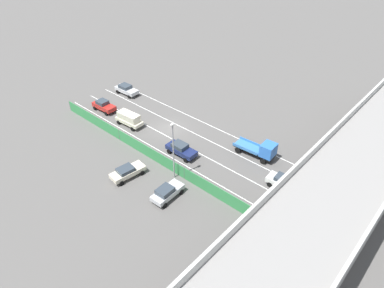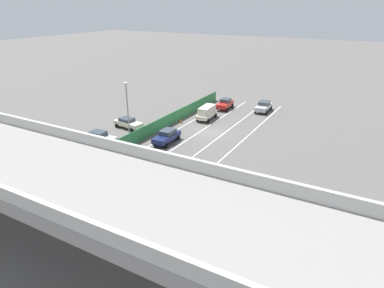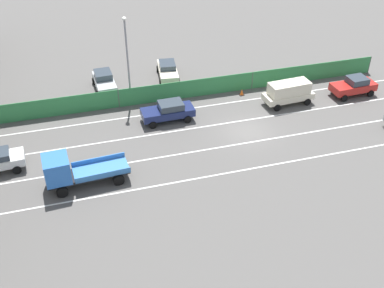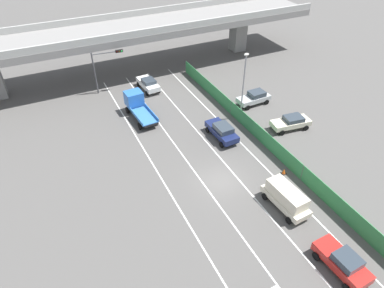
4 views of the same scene
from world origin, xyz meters
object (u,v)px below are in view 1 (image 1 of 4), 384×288
(car_sedan_red, at_px, (104,105))
(car_sedan_silver, at_px, (126,89))
(flatbed_truck_blue, at_px, (262,150))
(street_lamp, at_px, (173,146))
(traffic_light, at_px, (322,149))
(traffic_cone, at_px, (131,139))
(car_van_cream, at_px, (129,118))
(car_hatchback_white, at_px, (284,182))
(car_sedan_navy, at_px, (181,149))
(parked_wagon_silver, at_px, (167,192))
(parked_sedan_cream, at_px, (127,172))

(car_sedan_red, relative_size, car_sedan_silver, 0.93)
(flatbed_truck_blue, xyz_separation_m, street_lamp, (10.74, -6.03, 3.49))
(traffic_light, bearing_deg, flatbed_truck_blue, -76.88)
(street_lamp, height_order, traffic_cone, street_lamp)
(car_van_cream, distance_m, car_sedan_red, 6.65)
(car_sedan_silver, height_order, flatbed_truck_blue, flatbed_truck_blue)
(car_hatchback_white, bearing_deg, car_sedan_navy, -76.21)
(car_van_cream, bearing_deg, street_lamp, 73.02)
(car_sedan_silver, xyz_separation_m, parked_wagon_silver, (13.90, 24.18, -0.02))
(car_van_cream, height_order, traffic_light, traffic_light)
(car_hatchback_white, bearing_deg, car_van_cream, -82.64)
(car_sedan_red, bearing_deg, street_lamp, 77.96)
(flatbed_truck_blue, relative_size, traffic_light, 1.05)
(parked_wagon_silver, xyz_separation_m, traffic_light, (-15.68, 11.25, 3.11))
(car_sedan_navy, bearing_deg, flatbed_truck_blue, 127.97)
(car_sedan_navy, bearing_deg, traffic_light, 117.98)
(traffic_light, distance_m, traffic_cone, 26.18)
(car_van_cream, height_order, flatbed_truck_blue, flatbed_truck_blue)
(car_sedan_silver, relative_size, traffic_cone, 7.54)
(car_hatchback_white, distance_m, traffic_light, 6.18)
(car_sedan_silver, xyz_separation_m, traffic_cone, (9.10, 11.91, -0.64))
(car_hatchback_white, xyz_separation_m, traffic_light, (-4.98, 1.89, 3.13))
(car_sedan_red, height_order, flatbed_truck_blue, flatbed_truck_blue)
(car_van_cream, distance_m, traffic_light, 28.34)
(traffic_light, bearing_deg, car_van_cream, -73.04)
(car_sedan_silver, bearing_deg, car_van_cream, 52.70)
(parked_wagon_silver, xyz_separation_m, street_lamp, (-3.26, -1.98, 3.91))
(car_hatchback_white, xyz_separation_m, car_sedan_red, (3.09, -31.72, 0.05))
(street_lamp, bearing_deg, parked_wagon_silver, 31.25)
(car_hatchback_white, relative_size, flatbed_truck_blue, 0.75)
(car_sedan_navy, height_order, parked_sedan_cream, car_sedan_navy)
(traffic_cone, bearing_deg, car_sedan_silver, -127.38)
(car_sedan_silver, bearing_deg, traffic_cone, 52.62)
(car_sedan_navy, xyz_separation_m, traffic_cone, (2.48, -7.70, -0.65))
(parked_wagon_silver, distance_m, traffic_cone, 13.19)
(car_sedan_silver, height_order, parked_wagon_silver, car_sedan_silver)
(car_sedan_red, bearing_deg, parked_wagon_silver, 71.21)
(car_hatchback_white, relative_size, car_sedan_navy, 0.97)
(parked_sedan_cream, height_order, traffic_light, traffic_light)
(car_sedan_silver, xyz_separation_m, flatbed_truck_blue, (-0.10, 28.23, 0.40))
(parked_wagon_silver, bearing_deg, street_lamp, -148.75)
(flatbed_truck_blue, relative_size, street_lamp, 0.73)
(car_sedan_silver, xyz_separation_m, parked_sedan_cream, (14.56, 17.77, -0.06))
(car_sedan_red, xyz_separation_m, traffic_light, (-8.07, 33.61, 3.07))
(car_van_cream, distance_m, traffic_cone, 4.45)
(parked_sedan_cream, bearing_deg, flatbed_truck_blue, 144.49)
(car_hatchback_white, height_order, traffic_light, traffic_light)
(car_sedan_silver, relative_size, parked_wagon_silver, 1.07)
(car_sedan_silver, bearing_deg, car_hatchback_white, 84.54)
(traffic_cone, bearing_deg, flatbed_truck_blue, 119.43)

